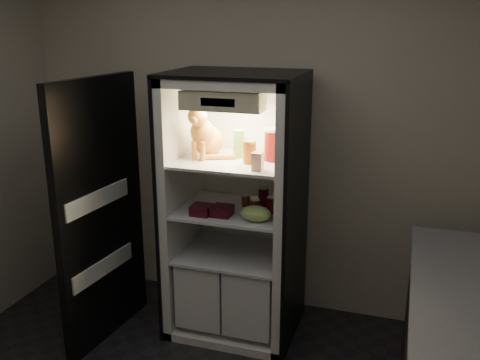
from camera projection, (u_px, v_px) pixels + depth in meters
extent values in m
plane|color=beige|center=(254.00, 137.00, 4.03)|extent=(3.60, 0.00, 3.60)
cube|color=white|center=(249.00, 195.00, 4.04)|extent=(0.85, 0.06, 1.85)
cube|color=white|center=(183.00, 203.00, 3.86)|extent=(0.06, 0.70, 1.85)
cube|color=white|center=(290.00, 215.00, 3.63)|extent=(0.06, 0.70, 1.85)
cube|color=white|center=(235.00, 80.00, 3.49)|extent=(0.85, 0.70, 0.06)
cube|color=white|center=(235.00, 321.00, 4.00)|extent=(0.85, 0.70, 0.06)
cube|color=black|center=(178.00, 203.00, 3.87)|extent=(0.02, 0.72, 1.87)
cube|color=black|center=(296.00, 216.00, 3.62)|extent=(0.02, 0.72, 1.87)
cube|color=black|center=(235.00, 74.00, 3.48)|extent=(0.90, 0.72, 0.02)
cube|color=white|center=(234.00, 161.00, 3.62)|extent=(0.73, 0.62, 0.02)
cube|color=white|center=(234.00, 210.00, 3.72)|extent=(0.73, 0.62, 0.02)
cube|color=white|center=(212.00, 281.00, 3.94)|extent=(0.34, 0.58, 0.48)
cube|color=white|center=(257.00, 288.00, 3.83)|extent=(0.34, 0.58, 0.48)
cube|color=white|center=(234.00, 253.00, 3.81)|extent=(0.73, 0.62, 0.02)
cube|color=beige|center=(223.00, 100.00, 3.30)|extent=(0.52, 0.18, 0.12)
cube|color=black|center=(218.00, 102.00, 3.22)|extent=(0.22, 0.01, 0.05)
cube|color=black|center=(101.00, 213.00, 3.66)|extent=(0.15, 0.87, 1.85)
cube|color=white|center=(101.00, 267.00, 3.72)|extent=(0.13, 0.64, 0.12)
cube|color=white|center=(95.00, 199.00, 3.57)|extent=(0.13, 0.64, 0.12)
ellipsoid|color=orange|center=(209.00, 141.00, 3.71)|extent=(0.22, 0.26, 0.21)
ellipsoid|color=orange|center=(202.00, 132.00, 3.60)|extent=(0.17, 0.16, 0.18)
sphere|color=orange|center=(198.00, 116.00, 3.51)|extent=(0.14, 0.14, 0.13)
sphere|color=orange|center=(194.00, 120.00, 3.46)|extent=(0.06, 0.06, 0.06)
cone|color=orange|center=(193.00, 106.00, 3.51)|extent=(0.06, 0.06, 0.06)
cone|color=orange|center=(204.00, 107.00, 3.48)|extent=(0.06, 0.06, 0.06)
cylinder|color=orange|center=(194.00, 151.00, 3.59)|extent=(0.03, 0.03, 0.13)
cylinder|color=orange|center=(203.00, 151.00, 3.56)|extent=(0.03, 0.03, 0.13)
cylinder|color=orange|center=(218.00, 157.00, 3.62)|extent=(0.24, 0.12, 0.03)
cylinder|color=#278F2E|center=(239.00, 145.00, 3.65)|extent=(0.07, 0.07, 0.18)
cylinder|color=#278F2E|center=(239.00, 131.00, 3.62)|extent=(0.07, 0.07, 0.02)
cylinder|color=white|center=(244.00, 148.00, 3.72)|extent=(0.08, 0.08, 0.10)
cylinder|color=blue|center=(244.00, 140.00, 3.70)|extent=(0.08, 0.08, 0.02)
cylinder|color=maroon|center=(250.00, 153.00, 3.50)|extent=(0.08, 0.08, 0.14)
cylinder|color=gold|center=(250.00, 142.00, 3.48)|extent=(0.09, 0.09, 0.01)
cylinder|color=maroon|center=(274.00, 146.00, 3.56)|extent=(0.13, 0.13, 0.20)
cylinder|color=white|center=(274.00, 130.00, 3.53)|extent=(0.13, 0.13, 0.02)
cube|color=white|center=(258.00, 161.00, 3.35)|extent=(0.07, 0.07, 0.11)
cylinder|color=black|center=(263.00, 197.00, 3.75)|extent=(0.07, 0.07, 0.13)
cylinder|color=#B2B2B2|center=(264.00, 188.00, 3.73)|extent=(0.07, 0.07, 0.00)
cylinder|color=black|center=(272.00, 206.00, 3.59)|extent=(0.06, 0.06, 0.12)
cylinder|color=#B2B2B2|center=(272.00, 197.00, 3.58)|extent=(0.07, 0.07, 0.00)
cylinder|color=black|center=(255.00, 208.00, 3.56)|extent=(0.06, 0.06, 0.11)
cylinder|color=#B2B2B2|center=(255.00, 200.00, 3.54)|extent=(0.06, 0.06, 0.00)
cylinder|color=#5C2F1A|center=(246.00, 201.00, 3.76)|extent=(0.06, 0.06, 0.07)
cylinder|color=#B2B2B2|center=(246.00, 195.00, 3.75)|extent=(0.06, 0.06, 0.01)
ellipsoid|color=#80AC50|center=(256.00, 214.00, 3.47)|extent=(0.20, 0.15, 0.10)
cube|color=#450B17|center=(201.00, 210.00, 3.59)|extent=(0.13, 0.13, 0.07)
cube|color=#450B17|center=(222.00, 211.00, 3.57)|extent=(0.13, 0.13, 0.07)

